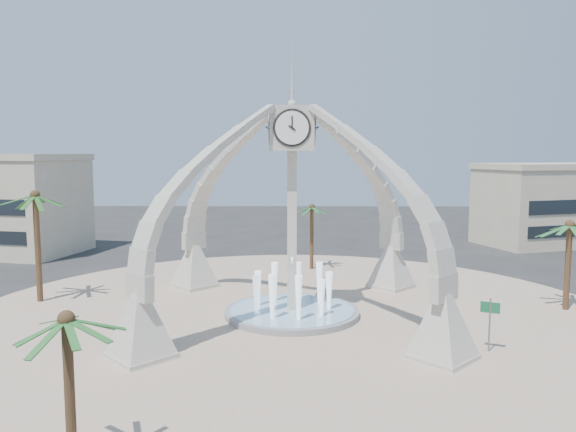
{
  "coord_description": "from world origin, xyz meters",
  "views": [
    {
      "loc": [
        0.16,
        -32.53,
        9.65
      ],
      "look_at": [
        -0.26,
        2.0,
        5.79
      ],
      "focal_mm": 35.0,
      "sensor_mm": 36.0,
      "label": 1
    }
  ],
  "objects_px": {
    "clock_tower": "(292,208)",
    "palm_south": "(66,322)",
    "street_sign": "(490,314)",
    "palm_west": "(35,197)",
    "palm_north": "(312,208)",
    "fountain": "(292,311)",
    "palm_east": "(570,226)"
  },
  "relations": [
    {
      "from": "clock_tower",
      "to": "palm_north",
      "type": "relative_size",
      "value": 3.05
    },
    {
      "from": "palm_south",
      "to": "clock_tower",
      "type": "bearing_deg",
      "value": 68.97
    },
    {
      "from": "palm_east",
      "to": "palm_north",
      "type": "height_order",
      "value": "palm_east"
    },
    {
      "from": "clock_tower",
      "to": "palm_south",
      "type": "xyz_separation_m",
      "value": [
        -6.46,
        -16.8,
        -1.7
      ]
    },
    {
      "from": "palm_west",
      "to": "fountain",
      "type": "bearing_deg",
      "value": -10.41
    },
    {
      "from": "palm_north",
      "to": "street_sign",
      "type": "relative_size",
      "value": 2.19
    },
    {
      "from": "clock_tower",
      "to": "palm_north",
      "type": "height_order",
      "value": "clock_tower"
    },
    {
      "from": "palm_east",
      "to": "palm_north",
      "type": "distance_m",
      "value": 19.54
    },
    {
      "from": "palm_south",
      "to": "palm_east",
      "type": "bearing_deg",
      "value": 38.04
    },
    {
      "from": "palm_west",
      "to": "street_sign",
      "type": "height_order",
      "value": "palm_west"
    },
    {
      "from": "clock_tower",
      "to": "palm_north",
      "type": "xyz_separation_m",
      "value": [
        1.57,
        13.58,
        -1.32
      ]
    },
    {
      "from": "palm_east",
      "to": "palm_west",
      "type": "height_order",
      "value": "palm_west"
    },
    {
      "from": "palm_west",
      "to": "palm_north",
      "type": "xyz_separation_m",
      "value": [
        18.02,
        10.56,
        -1.7
      ]
    },
    {
      "from": "palm_west",
      "to": "palm_north",
      "type": "relative_size",
      "value": 1.32
    },
    {
      "from": "clock_tower",
      "to": "palm_west",
      "type": "relative_size",
      "value": 2.32
    },
    {
      "from": "street_sign",
      "to": "palm_west",
      "type": "bearing_deg",
      "value": -174.61
    },
    {
      "from": "clock_tower",
      "to": "palm_west",
      "type": "distance_m",
      "value": 16.73
    },
    {
      "from": "fountain",
      "to": "palm_west",
      "type": "distance_m",
      "value": 17.97
    },
    {
      "from": "fountain",
      "to": "palm_west",
      "type": "relative_size",
      "value": 1.03
    },
    {
      "from": "fountain",
      "to": "palm_east",
      "type": "height_order",
      "value": "palm_east"
    },
    {
      "from": "palm_west",
      "to": "street_sign",
      "type": "relative_size",
      "value": 2.89
    },
    {
      "from": "palm_west",
      "to": "palm_north",
      "type": "height_order",
      "value": "palm_west"
    },
    {
      "from": "clock_tower",
      "to": "palm_west",
      "type": "bearing_deg",
      "value": 169.59
    },
    {
      "from": "palm_west",
      "to": "street_sign",
      "type": "bearing_deg",
      "value": -19.06
    },
    {
      "from": "clock_tower",
      "to": "fountain",
      "type": "height_order",
      "value": "clock_tower"
    },
    {
      "from": "palm_west",
      "to": "palm_south",
      "type": "height_order",
      "value": "palm_west"
    },
    {
      "from": "palm_south",
      "to": "palm_north",
      "type": "bearing_deg",
      "value": 75.2
    },
    {
      "from": "clock_tower",
      "to": "street_sign",
      "type": "xyz_separation_m",
      "value": [
        9.62,
        -5.99,
        -4.58
      ]
    },
    {
      "from": "clock_tower",
      "to": "palm_south",
      "type": "height_order",
      "value": "clock_tower"
    },
    {
      "from": "clock_tower",
      "to": "palm_south",
      "type": "distance_m",
      "value": 18.08
    },
    {
      "from": "street_sign",
      "to": "fountain",
      "type": "bearing_deg",
      "value": 172.55
    },
    {
      "from": "palm_east",
      "to": "street_sign",
      "type": "xyz_separation_m",
      "value": [
        -7.29,
        -7.47,
        -3.33
      ]
    }
  ]
}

